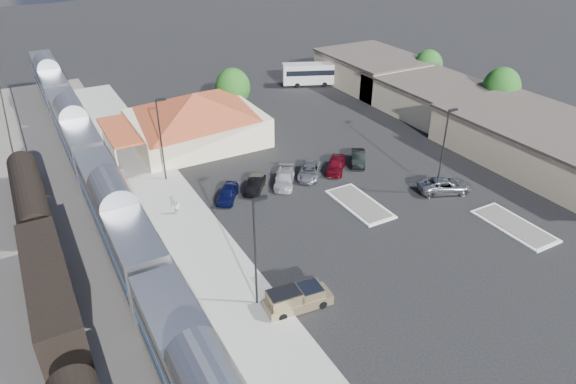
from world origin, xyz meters
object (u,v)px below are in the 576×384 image
station_depot (195,118)px  suv (445,185)px  pickup_truck (298,298)px  coach_bus (317,73)px

station_depot → suv: 29.92m
suv → station_depot: bearing=59.8°
pickup_truck → coach_bus: bearing=-28.1°
station_depot → coach_bus: 27.46m
station_depot → suv: (17.57, -24.10, -2.38)m
station_depot → pickup_truck: size_ratio=3.63×
station_depot → pickup_truck: station_depot is taller
suv → coach_bus: 36.82m
pickup_truck → suv: bearing=-65.5°
coach_bus → station_depot: bearing=139.1°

